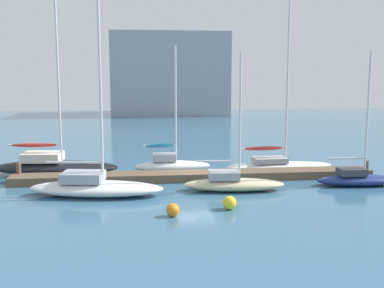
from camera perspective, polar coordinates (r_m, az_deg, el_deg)
ground_plane at (r=29.65m, az=0.43°, el=-4.39°), size 120.00×120.00×0.00m
dock_pier at (r=29.59m, az=0.43°, el=-3.91°), size 22.77×1.72×0.51m
dock_piling_near_end at (r=30.97m, az=-20.40°, el=-3.29°), size 0.28×0.28×1.15m
dock_piling_far_end at (r=32.05m, az=20.52°, el=-2.91°), size 0.28×0.28×1.15m
sailboat_0 at (r=32.50m, az=-16.54°, el=-2.49°), size 8.56×3.40×11.71m
sailboat_1 at (r=26.24m, az=-11.78°, el=-4.99°), size 7.66×3.44×12.09m
sailboat_2 at (r=31.87m, az=-2.59°, el=-2.39°), size 5.23×1.43×8.54m
sailboat_3 at (r=26.91m, az=5.01°, el=-4.70°), size 5.95×2.25×7.87m
sailboat_4 at (r=33.11m, az=10.50°, el=-2.28°), size 7.69×2.41×12.11m
sailboat_5 at (r=29.79m, az=19.72°, el=-3.90°), size 5.33×1.75×7.98m
mooring_buoy_yellow at (r=23.24m, az=4.60°, el=-7.17°), size 0.68×0.68×0.68m
mooring_buoy_orange at (r=22.09m, az=-2.39°, el=-8.05°), size 0.63×0.63×0.63m
harbor_building_distant at (r=80.45m, az=-2.85°, el=8.52°), size 19.08×13.41×13.44m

